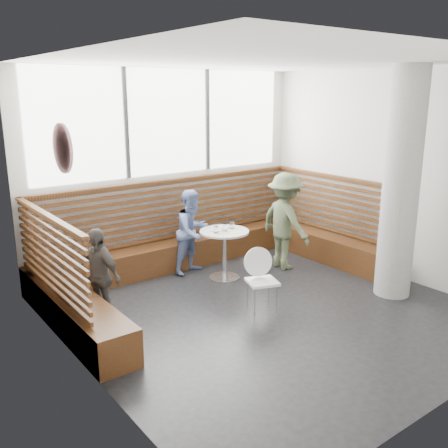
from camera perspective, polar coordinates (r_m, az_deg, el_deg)
room at (r=6.29m, az=5.46°, el=3.43°), size 5.00×5.00×3.20m
booth at (r=7.95m, az=-3.35°, el=-2.98°), size 5.00×2.50×1.44m
concrete_column at (r=7.30m, az=19.58°, el=4.22°), size 0.50×0.50×3.20m
wall_art at (r=5.26m, az=-17.98°, el=8.23°), size 0.03×0.50×0.50m
cafe_table at (r=7.71m, az=0.04°, el=-2.34°), size 0.76×0.76×0.78m
cafe_chair at (r=6.68m, az=4.04°, el=-5.83°), size 0.40×0.39×0.83m
adult_man at (r=8.20m, az=7.02°, el=0.32°), size 0.63×1.05×1.59m
child_back at (r=7.98m, az=-3.62°, el=-0.87°), size 0.77×0.67×1.36m
child_left at (r=6.48m, az=-14.14°, el=-5.70°), size 0.51×0.78×1.23m
plate_near at (r=7.65m, az=-1.01°, el=-0.71°), size 0.18×0.18×0.01m
plate_far at (r=7.81m, az=-0.19°, el=-0.38°), size 0.21×0.21×0.01m
glass_left at (r=7.51m, az=-0.89°, el=-0.65°), size 0.07×0.07×0.10m
glass_mid at (r=7.63m, az=0.10°, el=-0.39°), size 0.07×0.07×0.11m
glass_right at (r=7.77m, az=0.89°, el=-0.08°), size 0.07×0.07×0.11m
menu_card at (r=7.55m, az=1.24°, el=-0.96°), size 0.21×0.15×0.00m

